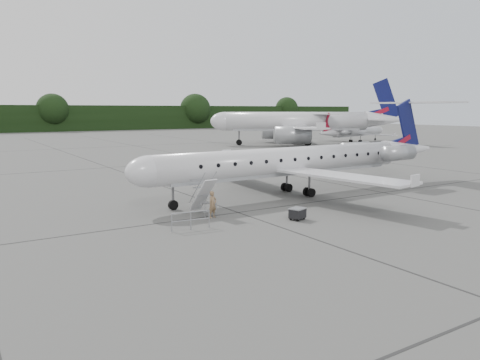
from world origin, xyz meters
TOP-DOWN VIEW (x-y plane):
  - ground at (0.00, 0.00)m, footprint 320.00×320.00m
  - treeline at (0.00, 130.00)m, footprint 260.00×4.00m
  - main_regional_jet at (1.38, 6.34)m, footprint 29.72×21.81m
  - airstair at (-7.31, 3.91)m, footprint 0.91×2.18m
  - passenger at (-7.27, 2.69)m, footprint 0.69×0.55m
  - safety_railing at (-9.72, 0.76)m, footprint 2.20×0.31m
  - baggage_cart at (-3.20, -0.54)m, footprint 1.10×1.00m
  - bg_narrowbody at (35.38, 47.41)m, footprint 41.80×37.31m
  - bg_regional_right at (50.72, 46.36)m, footprint 26.13×21.58m

SIDE VIEW (x-z plane):
  - ground at x=0.00m, z-range 0.00..0.00m
  - baggage_cart at x=-3.20m, z-range 0.00..0.79m
  - safety_railing at x=-9.72m, z-range 0.00..1.00m
  - passenger at x=-7.27m, z-range 0.00..1.66m
  - airstair at x=-7.31m, z-range 0.00..2.34m
  - bg_regional_right at x=50.72m, z-range 0.00..5.96m
  - main_regional_jet at x=1.38m, z-range 0.00..7.47m
  - treeline at x=0.00m, z-range 0.00..8.00m
  - bg_narrowbody at x=35.38m, z-range 0.00..12.36m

